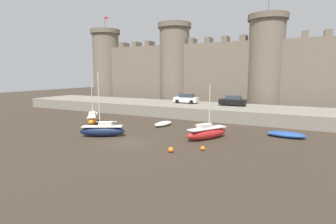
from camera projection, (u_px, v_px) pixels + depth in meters
The scene contains 12 objects.
ground_plane at pixel (128, 142), 25.93m from camera, with size 160.00×160.00×0.00m, color #382D23.
quay_road at pixel (196, 110), 42.81m from camera, with size 66.84×10.00×1.75m, color gray.
castle at pixel (216, 69), 51.55m from camera, with size 61.77×6.93×20.06m.
rowboat_midflat_left at pixel (163, 124), 33.97m from camera, with size 1.80×3.29×0.61m.
sailboat_foreground_left at pixel (103, 130), 28.25m from camera, with size 4.83×3.43×6.96m.
sailboat_midflat_right at pixel (93, 119), 35.60m from camera, with size 4.38×5.15×5.40m.
sailboat_foreground_right at pixel (207, 133), 27.09m from camera, with size 3.73×5.01×5.66m.
rowboat_midflat_centre at pixel (286, 134), 27.82m from camera, with size 3.98×1.60×0.65m.
mooring_buoy_mid_mud at pixel (203, 148), 23.13m from camera, with size 0.41×0.41×0.41m, color orange.
mooring_buoy_near_shore at pixel (171, 150), 22.57m from camera, with size 0.49×0.49×0.49m, color orange.
car_quay_centre_west at pixel (233, 101), 41.09m from camera, with size 4.18×2.03×1.62m.
car_quay_west at pixel (186, 99), 44.56m from camera, with size 4.18×2.03×1.62m.
Camera 1 is at (14.87, -20.76, 6.76)m, focal length 28.00 mm.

